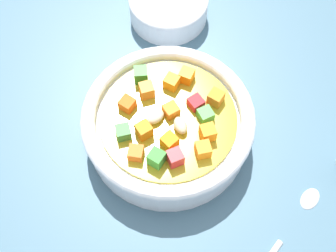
{
  "coord_description": "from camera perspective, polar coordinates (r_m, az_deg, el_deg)",
  "views": [
    {
      "loc": [
        -22.67,
        -12.32,
        51.27
      ],
      "look_at": [
        0.0,
        0.0,
        2.65
      ],
      "focal_mm": 46.58,
      "sensor_mm": 36.0,
      "label": 1
    }
  ],
  "objects": [
    {
      "name": "ground_plane",
      "position": [
        0.58,
        0.0,
        -1.68
      ],
      "size": [
        140.0,
        140.0,
        2.0
      ],
      "primitive_type": "cube",
      "color": "#42667A"
    },
    {
      "name": "soup_bowl_main",
      "position": [
        0.55,
        0.0,
        0.25
      ],
      "size": [
        21.34,
        21.34,
        6.81
      ],
      "color": "white",
      "rests_on": "ground_plane"
    },
    {
      "name": "spoon",
      "position": [
        0.53,
        13.76,
        -15.56
      ],
      "size": [
        20.93,
        5.26,
        0.75
      ],
      "rotation": [
        0.0,
        0.0,
        6.1
      ],
      "color": "silver",
      "rests_on": "ground_plane"
    },
    {
      "name": "side_bowl_small",
      "position": [
        0.68,
        0.07,
        15.38
      ],
      "size": [
        11.81,
        11.81,
        4.12
      ],
      "color": "white",
      "rests_on": "ground_plane"
    }
  ]
}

